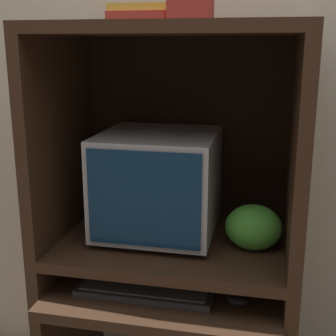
# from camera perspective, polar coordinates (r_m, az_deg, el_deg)

# --- Properties ---
(wall_back) EXTENTS (6.00, 0.06, 2.60)m
(wall_back) POSITION_cam_1_polar(r_m,az_deg,el_deg) (1.84, 2.82, 11.52)
(wall_back) COLOR beige
(wall_back) RESTS_ON ground_plane
(desk_monitor_shelf) EXTENTS (0.84, 0.55, 0.13)m
(desk_monitor_shelf) POSITION_cam_1_polar(r_m,az_deg,el_deg) (1.66, 0.62, -9.53)
(desk_monitor_shelf) COLOR #382316
(desk_monitor_shelf) RESTS_ON desk_base
(hutch_upper) EXTENTS (0.84, 0.55, 0.72)m
(hutch_upper) POSITION_cam_1_polar(r_m,az_deg,el_deg) (1.55, 0.91, 7.49)
(hutch_upper) COLOR #382316
(hutch_upper) RESTS_ON desk_monitor_shelf
(crt_monitor) EXTENTS (0.40, 0.41, 0.36)m
(crt_monitor) POSITION_cam_1_polar(r_m,az_deg,el_deg) (1.63, -1.16, -1.78)
(crt_monitor) COLOR #B2B2B7
(crt_monitor) RESTS_ON desk_monitor_shelf
(keyboard) EXTENTS (0.44, 0.14, 0.03)m
(keyboard) POSITION_cam_1_polar(r_m,az_deg,el_deg) (1.56, -2.88, -14.66)
(keyboard) COLOR #2D2D30
(keyboard) RESTS_ON desk_base
(mouse) EXTENTS (0.07, 0.05, 0.03)m
(mouse) POSITION_cam_1_polar(r_m,az_deg,el_deg) (1.52, 8.50, -15.63)
(mouse) COLOR black
(mouse) RESTS_ON desk_base
(snack_bag) EXTENTS (0.18, 0.14, 0.15)m
(snack_bag) POSITION_cam_1_polar(r_m,az_deg,el_deg) (1.56, 10.37, -7.12)
(snack_bag) COLOR green
(snack_bag) RESTS_ON desk_monitor_shelf
(book_stack) EXTENTS (0.20, 0.16, 0.06)m
(book_stack) POSITION_cam_1_polar(r_m,az_deg,el_deg) (1.61, -3.28, 18.15)
(book_stack) COLOR maroon
(book_stack) RESTS_ON hutch_upper
(storage_box) EXTENTS (0.13, 0.11, 0.09)m
(storage_box) POSITION_cam_1_polar(r_m,az_deg,el_deg) (1.49, 2.78, 19.00)
(storage_box) COLOR maroon
(storage_box) RESTS_ON hutch_upper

